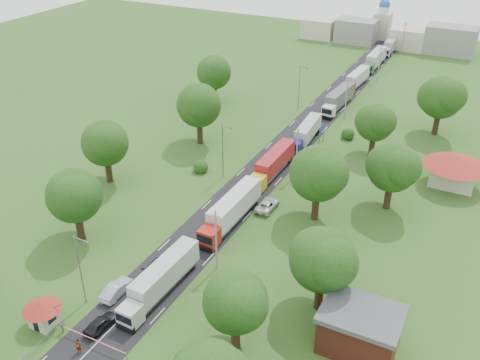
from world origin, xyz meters
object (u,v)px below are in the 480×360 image
Objects in this scene: truck_0 at (161,279)px; car_lane_mid at (117,289)px; guard_booth at (42,310)px; info_sign at (322,130)px; boom_barrier at (84,336)px; pedestrian_near at (79,346)px; car_lane_front at (101,324)px.

truck_0 reaches higher than car_lane_mid.
guard_booth reaches higher than car_lane_mid.
boom_barrier is at bearing -96.24° from info_sign.
boom_barrier is at bearing 0.01° from guard_booth.
boom_barrier is 1.84× the size of car_lane_mid.
car_lane_mid is 2.64× the size of pedestrian_near.
info_sign is at bearing -89.56° from car_lane_front.
info_sign is 61.82m from pedestrian_near.
car_lane_mid is at bearing -149.96° from truck_0.
pedestrian_near is at bearing -95.53° from info_sign.
info_sign is at bearing 83.76° from boom_barrier.
car_lane_front is at bearing 81.65° from boom_barrier.
boom_barrier is 8.05m from car_lane_mid.
car_lane_front is at bearing -96.15° from info_sign.
info_sign reaches higher than car_lane_mid.
car_lane_front is at bearing 21.47° from guard_booth.
info_sign is at bearing 86.02° from truck_0.
car_lane_front is (-2.76, -8.20, -1.38)m from truck_0.
truck_0 is at bearing 68.26° from pedestrian_near.
pedestrian_near is at bearing 102.85° from car_lane_mid.
info_sign is 0.93× the size of car_lane_front.
truck_0 is at bearing -93.98° from info_sign.
info_sign reaches higher than truck_0.
boom_barrier is 60.39m from info_sign.
car_lane_front is (0.36, 2.44, -0.14)m from boom_barrier.
truck_0 reaches higher than car_lane_front.
info_sign reaches higher than guard_booth.
boom_barrier is at bearing 101.89° from pedestrian_near.
pedestrian_near reaches higher than boom_barrier.
info_sign is (12.40, 60.00, 0.84)m from guard_booth.
car_lane_mid is (-8.20, -52.12, -2.18)m from info_sign.
boom_barrier is at bearing -106.35° from truck_0.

